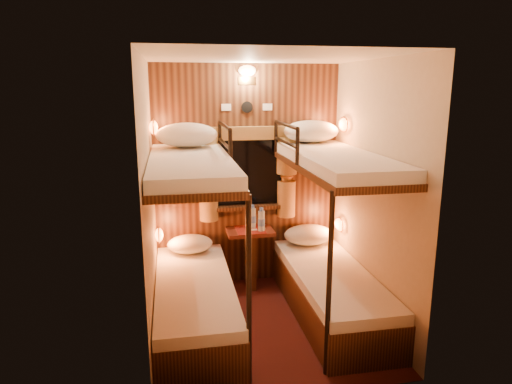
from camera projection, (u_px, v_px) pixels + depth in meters
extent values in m
plane|color=#3A110F|center=(266.00, 323.00, 4.26)|extent=(2.10, 2.10, 0.00)
plane|color=silver|center=(267.00, 57.00, 3.72)|extent=(2.10, 2.10, 0.00)
plane|color=#C6B293|center=(247.00, 176.00, 5.00)|extent=(2.40, 0.00, 2.40)
plane|color=#C6B293|center=(299.00, 237.00, 2.99)|extent=(2.40, 0.00, 2.40)
plane|color=#C6B293|center=(150.00, 204.00, 3.81)|extent=(0.00, 2.40, 2.40)
plane|color=#C6B293|center=(373.00, 194.00, 4.17)|extent=(0.00, 2.40, 2.40)
cube|color=black|center=(247.00, 177.00, 4.98)|extent=(2.00, 0.03, 2.40)
cube|color=black|center=(195.00, 309.00, 4.18)|extent=(0.70, 1.90, 0.35)
cube|color=white|center=(194.00, 286.00, 4.12)|extent=(0.68, 1.88, 0.10)
cube|color=black|center=(190.00, 172.00, 3.89)|extent=(0.70, 1.90, 0.06)
cube|color=white|center=(190.00, 163.00, 3.87)|extent=(0.68, 1.88, 0.10)
cylinder|color=black|center=(249.00, 293.00, 3.25)|extent=(0.04, 0.04, 1.45)
cylinder|color=black|center=(220.00, 138.00, 4.75)|extent=(0.04, 0.04, 0.32)
cylinder|color=black|center=(230.00, 149.00, 3.93)|extent=(0.04, 0.04, 0.32)
cylinder|color=black|center=(224.00, 126.00, 4.31)|extent=(0.04, 0.85, 0.04)
cylinder|color=black|center=(225.00, 144.00, 4.34)|extent=(0.03, 0.85, 0.03)
cube|color=black|center=(330.00, 297.00, 4.41)|extent=(0.70, 1.90, 0.35)
cube|color=white|center=(331.00, 275.00, 4.36)|extent=(0.68, 1.88, 0.10)
cube|color=black|center=(335.00, 167.00, 4.12)|extent=(0.70, 1.90, 0.06)
cube|color=white|center=(336.00, 159.00, 4.10)|extent=(0.68, 1.88, 0.10)
cylinder|color=black|center=(329.00, 286.00, 3.36)|extent=(0.04, 0.04, 1.45)
cylinder|color=black|center=(276.00, 137.00, 4.86)|extent=(0.04, 0.04, 0.32)
cylinder|color=black|center=(297.00, 147.00, 4.04)|extent=(0.04, 0.04, 0.32)
cylinder|color=black|center=(286.00, 125.00, 4.41)|extent=(0.04, 0.85, 0.04)
cylinder|color=black|center=(286.00, 142.00, 4.45)|extent=(0.03, 0.85, 0.03)
cube|color=black|center=(247.00, 173.00, 4.95)|extent=(0.98, 0.02, 0.78)
cube|color=black|center=(247.00, 173.00, 4.94)|extent=(0.90, 0.01, 0.70)
cube|color=black|center=(248.00, 207.00, 5.00)|extent=(1.00, 0.12, 0.04)
cube|color=olive|center=(248.00, 133.00, 4.82)|extent=(1.10, 0.06, 0.14)
cylinder|color=olive|center=(208.00, 158.00, 4.79)|extent=(0.22, 0.22, 0.40)
cylinder|color=olive|center=(208.00, 179.00, 4.84)|extent=(0.11, 0.11, 0.12)
cylinder|color=olive|center=(209.00, 202.00, 4.90)|extent=(0.20, 0.20, 0.40)
torus|color=#B07533|center=(208.00, 179.00, 4.84)|extent=(0.14, 0.14, 0.02)
cylinder|color=olive|center=(287.00, 156.00, 4.95)|extent=(0.22, 0.22, 0.40)
cylinder|color=olive|center=(287.00, 176.00, 5.00)|extent=(0.11, 0.11, 0.12)
cylinder|color=olive|center=(286.00, 199.00, 5.05)|extent=(0.20, 0.20, 0.40)
torus|color=#B07533|center=(287.00, 176.00, 5.00)|extent=(0.14, 0.14, 0.02)
cylinder|color=black|center=(247.00, 107.00, 4.79)|extent=(0.12, 0.02, 0.12)
cube|color=silver|center=(226.00, 107.00, 4.76)|extent=(0.10, 0.01, 0.07)
cube|color=silver|center=(267.00, 107.00, 4.83)|extent=(0.10, 0.01, 0.07)
cube|color=#B07533|center=(247.00, 81.00, 4.73)|extent=(0.18, 0.01, 0.08)
ellipsoid|color=#FFCC8C|center=(247.00, 71.00, 4.69)|extent=(0.18, 0.09, 0.11)
ellipsoid|color=orange|center=(159.00, 235.00, 4.60)|extent=(0.08, 0.20, 0.13)
torus|color=#B07533|center=(159.00, 235.00, 4.60)|extent=(0.02, 0.17, 0.17)
ellipsoid|color=orange|center=(154.00, 127.00, 4.36)|extent=(0.08, 0.20, 0.13)
torus|color=#B07533|center=(154.00, 127.00, 4.36)|extent=(0.02, 0.17, 0.17)
ellipsoid|color=orange|center=(339.00, 225.00, 4.95)|extent=(0.08, 0.20, 0.13)
torus|color=#B07533|center=(339.00, 225.00, 4.95)|extent=(0.02, 0.17, 0.17)
ellipsoid|color=orange|center=(344.00, 124.00, 4.70)|extent=(0.08, 0.20, 0.13)
torus|color=#B07533|center=(344.00, 124.00, 4.70)|extent=(0.02, 0.17, 0.17)
cube|color=#572213|center=(250.00, 232.00, 4.94)|extent=(0.50, 0.34, 0.04)
cube|color=black|center=(250.00, 260.00, 5.01)|extent=(0.08, 0.30, 0.61)
cube|color=maroon|center=(250.00, 230.00, 4.93)|extent=(0.30, 0.34, 0.01)
cylinder|color=#99BFE5|center=(253.00, 218.00, 4.98)|extent=(0.07, 0.07, 0.22)
cylinder|color=#4675D3|center=(253.00, 219.00, 4.98)|extent=(0.07, 0.07, 0.08)
cylinder|color=#4675D3|center=(253.00, 206.00, 4.95)|extent=(0.04, 0.04, 0.03)
cylinder|color=#99BFE5|center=(261.00, 221.00, 4.87)|extent=(0.07, 0.07, 0.22)
cylinder|color=#4675D3|center=(261.00, 222.00, 4.87)|extent=(0.08, 0.08, 0.08)
cylinder|color=#4675D3|center=(261.00, 209.00, 4.84)|extent=(0.04, 0.04, 0.03)
cube|color=silver|center=(262.00, 228.00, 4.97)|extent=(0.07, 0.05, 0.01)
cube|color=silver|center=(254.00, 230.00, 4.92)|extent=(0.08, 0.06, 0.01)
ellipsoid|color=white|center=(190.00, 244.00, 4.79)|extent=(0.47, 0.34, 0.19)
ellipsoid|color=white|center=(308.00, 235.00, 5.04)|extent=(0.55, 0.39, 0.21)
ellipsoid|color=white|center=(187.00, 135.00, 4.41)|extent=(0.60, 0.43, 0.23)
ellipsoid|color=white|center=(311.00, 131.00, 4.79)|extent=(0.59, 0.42, 0.23)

